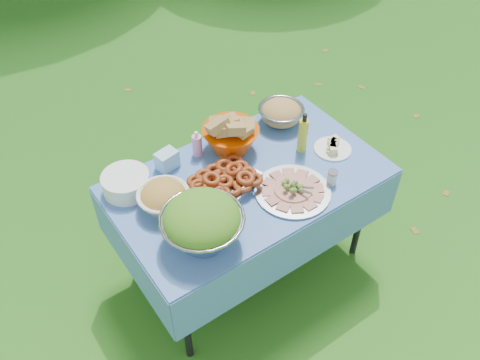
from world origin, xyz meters
name	(u,v)px	position (x,y,z in m)	size (l,w,h in m)	color
ground	(247,263)	(0.00, 0.00, 0.00)	(80.00, 80.00, 0.00)	#0B3D0B
picnic_table	(248,224)	(0.00, 0.00, 0.38)	(1.46, 0.86, 0.76)	#84CCFE
salad_bowl	(202,222)	(-0.43, -0.22, 0.89)	(0.40, 0.40, 0.26)	gray
pasta_bowl_white	(163,197)	(-0.47, 0.08, 0.83)	(0.26, 0.26, 0.15)	white
plate_stack	(126,183)	(-0.57, 0.30, 0.81)	(0.25, 0.25, 0.10)	white
wipes_box	(167,160)	(-0.31, 0.33, 0.81)	(0.12, 0.08, 0.10)	#A0DEF6
sanitizer_bottle	(197,143)	(-0.12, 0.32, 0.84)	(0.06, 0.06, 0.16)	#F994C4
bread_bowl	(231,134)	(0.06, 0.26, 0.87)	(0.32, 0.32, 0.22)	#DF4500
pasta_bowl_steel	(281,113)	(0.44, 0.29, 0.83)	(0.27, 0.27, 0.14)	gray
fried_tray	(223,183)	(-0.16, 0.01, 0.80)	(0.37, 0.26, 0.09)	silver
charcuterie_platter	(293,186)	(0.13, -0.22, 0.81)	(0.40, 0.40, 0.09)	#A2A6A9
oil_bottle	(303,133)	(0.38, 0.02, 0.89)	(0.06, 0.06, 0.25)	gold
cheese_plate	(333,146)	(0.53, -0.08, 0.79)	(0.21, 0.21, 0.06)	white
shaker	(332,177)	(0.34, -0.28, 0.80)	(0.05, 0.05, 0.09)	silver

